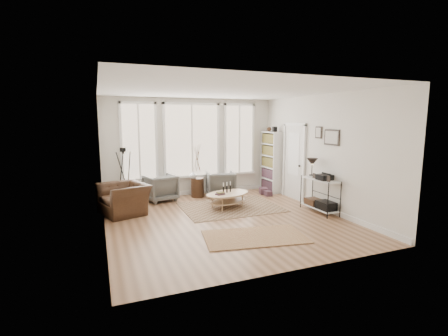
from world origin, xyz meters
name	(u,v)px	position (x,y,z in m)	size (l,w,h in m)	color
room	(226,158)	(0.02, 0.03, 1.43)	(5.50, 5.54, 2.90)	#9E7251
bay_window	(192,142)	(0.00, 2.71, 1.61)	(4.14, 0.12, 2.24)	#D6B68E
door	(294,160)	(2.57, 1.15, 1.12)	(0.09, 1.06, 2.22)	silver
bookcase	(271,162)	(2.44, 2.23, 0.96)	(0.31, 0.85, 2.06)	white
low_shelf	(320,192)	(2.38, -0.30, 0.51)	(0.38, 1.08, 1.30)	white
wall_art	(328,136)	(2.58, -0.27, 1.88)	(0.04, 0.88, 0.44)	black
rug_main	(230,207)	(0.50, 0.90, 0.01)	(2.48, 1.86, 0.01)	brown
rug_runner	(255,236)	(0.11, -1.27, 0.01)	(1.96, 1.09, 0.01)	brown
coffee_table	(227,196)	(0.41, 0.90, 0.31)	(1.43, 1.14, 0.57)	tan
armchair_left	(160,188)	(-1.06, 2.30, 0.37)	(0.79, 0.81, 0.74)	#5F5F5B
armchair_right	(221,184)	(0.71, 2.18, 0.37)	(0.80, 0.82, 0.75)	#5F5F5B
side_table	(197,171)	(0.04, 2.34, 0.76)	(0.38, 0.38, 1.58)	#3C2416
vase	(193,175)	(-0.09, 2.33, 0.67)	(0.21, 0.21, 0.22)	silver
accent_chair	(124,199)	(-2.12, 1.34, 0.37)	(0.99, 1.13, 0.73)	#3C2416
tripod_camera	(124,178)	(-2.02, 2.31, 0.70)	(0.54, 0.54, 1.53)	black
book_stack_near	(263,191)	(2.05, 1.97, 0.09)	(0.23, 0.29, 0.19)	maroon
book_stack_far	(268,193)	(2.05, 1.68, 0.08)	(0.18, 0.23, 0.15)	maroon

